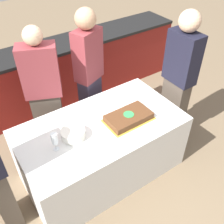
{
  "coord_description": "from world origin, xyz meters",
  "views": [
    {
      "loc": [
        -1.01,
        -1.68,
        2.53
      ],
      "look_at": [
        0.14,
        0.0,
        0.82
      ],
      "focal_mm": 42.0,
      "sensor_mm": 36.0,
      "label": 1
    }
  ],
  "objects_px": {
    "plate_stack": "(73,133)",
    "wine_glass": "(54,139)",
    "person_standing_back": "(44,94)",
    "person_seated_right": "(179,79)",
    "person_cutting_cake": "(89,73)",
    "cake": "(129,117)"
  },
  "relations": [
    {
      "from": "plate_stack",
      "to": "wine_glass",
      "type": "distance_m",
      "value": 0.23
    },
    {
      "from": "wine_glass",
      "to": "person_standing_back",
      "type": "xyz_separation_m",
      "value": [
        0.21,
        0.74,
        -0.03
      ]
    },
    {
      "from": "person_seated_right",
      "to": "person_standing_back",
      "type": "bearing_deg",
      "value": -116.56
    },
    {
      "from": "wine_glass",
      "to": "person_seated_right",
      "type": "height_order",
      "value": "person_seated_right"
    },
    {
      "from": "plate_stack",
      "to": "person_standing_back",
      "type": "height_order",
      "value": "person_standing_back"
    },
    {
      "from": "cake",
      "to": "wine_glass",
      "type": "bearing_deg",
      "value": 176.36
    },
    {
      "from": "wine_glass",
      "to": "person_standing_back",
      "type": "distance_m",
      "value": 0.77
    },
    {
      "from": "person_cutting_cake",
      "to": "person_standing_back",
      "type": "height_order",
      "value": "person_cutting_cake"
    },
    {
      "from": "plate_stack",
      "to": "wine_glass",
      "type": "xyz_separation_m",
      "value": [
        -0.2,
        -0.05,
        0.09
      ]
    },
    {
      "from": "cake",
      "to": "person_cutting_cake",
      "type": "distance_m",
      "value": 0.8
    },
    {
      "from": "wine_glass",
      "to": "person_seated_right",
      "type": "relative_size",
      "value": 0.12
    },
    {
      "from": "cake",
      "to": "person_cutting_cake",
      "type": "relative_size",
      "value": 0.3
    },
    {
      "from": "plate_stack",
      "to": "person_standing_back",
      "type": "relative_size",
      "value": 0.15
    },
    {
      "from": "person_cutting_cake",
      "to": "person_seated_right",
      "type": "distance_m",
      "value": 1.05
    },
    {
      "from": "plate_stack",
      "to": "wine_glass",
      "type": "bearing_deg",
      "value": -165.13
    },
    {
      "from": "plate_stack",
      "to": "person_cutting_cake",
      "type": "bearing_deg",
      "value": 49.16
    },
    {
      "from": "cake",
      "to": "person_standing_back",
      "type": "xyz_separation_m",
      "value": [
        -0.58,
        0.79,
        0.07
      ]
    },
    {
      "from": "wine_glass",
      "to": "person_cutting_cake",
      "type": "distance_m",
      "value": 1.08
    },
    {
      "from": "cake",
      "to": "plate_stack",
      "type": "bearing_deg",
      "value": 169.97
    },
    {
      "from": "plate_stack",
      "to": "wine_glass",
      "type": "relative_size",
      "value": 1.2
    },
    {
      "from": "person_standing_back",
      "to": "wine_glass",
      "type": "bearing_deg",
      "value": 97.35
    },
    {
      "from": "wine_glass",
      "to": "person_cutting_cake",
      "type": "bearing_deg",
      "value": 42.88
    }
  ]
}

